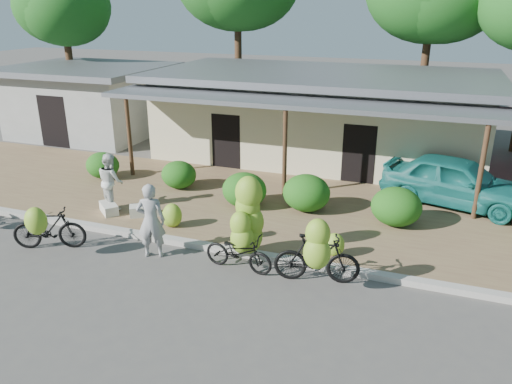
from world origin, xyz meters
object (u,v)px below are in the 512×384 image
at_px(sack_near, 145,210).
at_px(bystander, 111,181).
at_px(bike_right, 317,256).
at_px(sack_far, 109,208).
at_px(bike_left, 47,227).
at_px(vendor, 151,221).
at_px(tree_back_left, 61,4).
at_px(teal_van, 457,181).
at_px(bike_center, 244,232).

distance_m(sack_near, bystander, 1.39).
xyz_separation_m(bike_right, sack_far, (-6.53, 1.63, -0.46)).
bearing_deg(bike_left, vendor, -98.66).
bearing_deg(sack_far, sack_near, 10.53).
relative_size(tree_back_left, bystander, 4.53).
distance_m(sack_far, teal_van, 10.27).
xyz_separation_m(tree_back_left, bike_center, (14.07, -11.48, -4.94)).
bearing_deg(tree_back_left, vendor, -45.10).
bearing_deg(bike_left, bystander, -22.38).
bearing_deg(bike_left, bike_center, -100.15).
height_order(tree_back_left, sack_far, tree_back_left).
height_order(bike_center, vendor, bike_center).
bearing_deg(sack_near, teal_van, 25.03).
bearing_deg(bystander, vendor, 176.09).
distance_m(sack_far, vendor, 3.05).
height_order(bike_right, vendor, vendor).
bearing_deg(bike_right, bike_left, 83.98).
height_order(bike_center, bike_right, bike_center).
height_order(bike_left, bike_center, bike_center).
bearing_deg(sack_near, bike_center, -22.17).
relative_size(bike_center, bystander, 1.27).
height_order(tree_back_left, bike_left, tree_back_left).
bearing_deg(tree_back_left, bike_center, -39.21).
relative_size(vendor, bystander, 1.13).
height_order(sack_near, bystander, bystander).
bearing_deg(bystander, sack_near, -154.14).
relative_size(tree_back_left, sack_near, 8.88).
xyz_separation_m(tree_back_left, bike_left, (9.23, -12.49, -5.15)).
xyz_separation_m(bike_right, bystander, (-6.65, 2.02, 0.23)).
bearing_deg(sack_far, tree_back_left, 132.56).
bearing_deg(bike_left, tree_back_left, 14.49).
height_order(sack_near, teal_van, teal_van).
bearing_deg(vendor, bike_left, -6.36).
bearing_deg(bike_center, tree_back_left, 56.06).
bearing_deg(sack_near, bike_left, -116.12).
relative_size(tree_back_left, bike_right, 3.84).
relative_size(tree_back_left, vendor, 4.02).
relative_size(bike_left, bystander, 1.13).
bearing_deg(tree_back_left, bike_left, -53.54).
relative_size(bike_left, bike_center, 0.89).
height_order(bike_left, sack_near, bike_left).
height_order(sack_far, bystander, bystander).
distance_m(sack_far, bystander, 0.80).
height_order(tree_back_left, bike_right, tree_back_left).
bearing_deg(tree_back_left, bike_right, -36.67).
distance_m(tree_back_left, bystander, 14.32).
bearing_deg(vendor, bystander, -58.15).
height_order(bike_right, teal_van, bike_right).
height_order(sack_near, vendor, vendor).
bearing_deg(bike_left, sack_near, -48.09).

